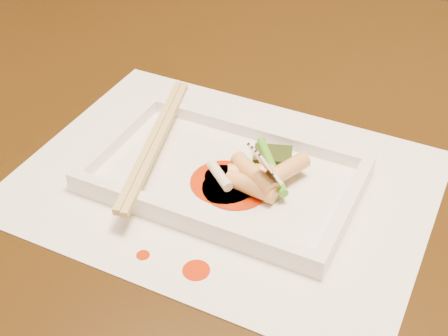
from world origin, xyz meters
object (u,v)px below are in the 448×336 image
at_px(table, 225,195).
at_px(fork, 303,123).
at_px(placemat, 224,183).
at_px(plate_base, 224,179).
at_px(chopstick_a, 152,140).

distance_m(table, fork, 0.23).
xyz_separation_m(placemat, plate_base, (0.00, 0.00, 0.00)).
relative_size(placemat, chopstick_a, 1.81).
xyz_separation_m(plate_base, chopstick_a, (-0.08, 0.00, 0.02)).
height_order(table, chopstick_a, chopstick_a).
height_order(placemat, plate_base, plate_base).
bearing_deg(plate_base, placemat, 0.00).
relative_size(table, fork, 10.00).
bearing_deg(table, fork, -31.54).
relative_size(plate_base, fork, 1.86).
height_order(table, placemat, placemat).
relative_size(plate_base, chopstick_a, 1.18).
relative_size(table, plate_base, 5.38).
xyz_separation_m(placemat, chopstick_a, (-0.08, 0.00, 0.03)).
bearing_deg(placemat, plate_base, 0.00).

